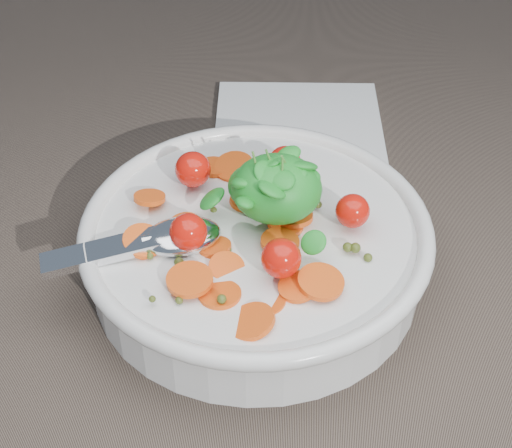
{
  "coord_description": "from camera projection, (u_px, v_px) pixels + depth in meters",
  "views": [
    {
      "loc": [
        0.0,
        -0.48,
        0.46
      ],
      "look_at": [
        -0.02,
        -0.02,
        0.06
      ],
      "focal_mm": 55.0,
      "sensor_mm": 36.0,
      "label": 1
    }
  ],
  "objects": [
    {
      "name": "ground",
      "position": [
        285.0,
        257.0,
        0.67
      ],
      "size": [
        6.0,
        6.0,
        0.0
      ],
      "primitive_type": "plane",
      "color": "brown",
      "rests_on": "ground"
    },
    {
      "name": "bowl",
      "position": [
        256.0,
        245.0,
        0.63
      ],
      "size": [
        0.3,
        0.28,
        0.12
      ],
      "color": "white",
      "rests_on": "ground"
    },
    {
      "name": "napkin",
      "position": [
        298.0,
        123.0,
        0.82
      ],
      "size": [
        0.18,
        0.16,
        0.01
      ],
      "primitive_type": "cube",
      "rotation": [
        0.0,
        0.0,
        0.03
      ],
      "color": "silver",
      "rests_on": "ground"
    }
  ]
}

